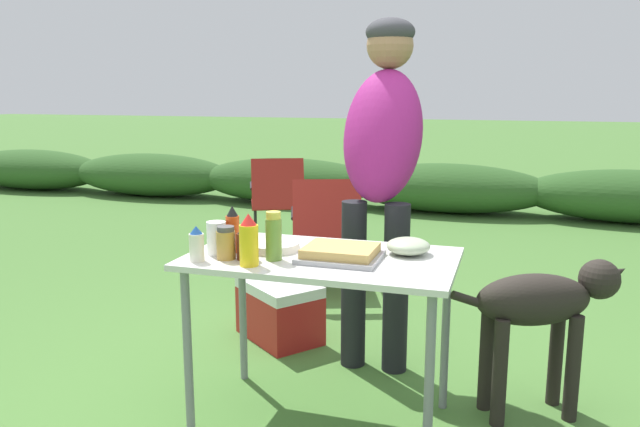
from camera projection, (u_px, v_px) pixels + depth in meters
name	position (u px, v px, depth m)	size (l,w,h in m)	color
ground_plane	(322.00, 420.00, 2.72)	(60.00, 60.00, 0.00)	#477533
shrub_hedge	(448.00, 188.00, 7.36)	(14.40, 0.90, 0.58)	#2D5623
folding_table	(322.00, 274.00, 2.59)	(1.10, 0.64, 0.74)	silver
food_tray	(341.00, 253.00, 2.51)	(0.32, 0.27, 0.06)	#9E9EA3
plate_stack	(272.00, 246.00, 2.68)	(0.24, 0.24, 0.03)	white
mixing_bowl	(408.00, 246.00, 2.60)	(0.18, 0.18, 0.07)	#ADBC99
paper_cup_stack	(216.00, 238.00, 2.59)	(0.08, 0.08, 0.14)	white
relish_jar	(274.00, 236.00, 2.50)	(0.07, 0.07, 0.20)	olive
mayo_bottle	(197.00, 245.00, 2.48)	(0.06, 0.06, 0.14)	silver
bbq_sauce_bottle	(245.00, 244.00, 2.51)	(0.07, 0.07, 0.14)	#562314
mustard_bottle	(249.00, 241.00, 2.42)	(0.07, 0.07, 0.21)	yellow
spice_jar	(226.00, 243.00, 2.52)	(0.08, 0.08, 0.13)	#B2893D
hot_sauce_bottle	(233.00, 230.00, 2.62)	(0.06, 0.06, 0.20)	#CC4214
standing_person_in_gray_fleece	(382.00, 151.00, 3.15)	(0.40, 0.53, 1.78)	black
dog	(543.00, 309.00, 2.69)	(0.75, 0.43, 0.70)	#28231E
camp_chair_green_behind_table	(277.00, 197.00, 5.64)	(0.66, 0.73, 0.83)	maroon
camp_chair_near_hedge	(326.00, 229.00, 4.34)	(0.64, 0.71, 0.83)	maroon
cooler_box	(279.00, 310.00, 3.59)	(0.58, 0.55, 0.34)	#B21E1E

